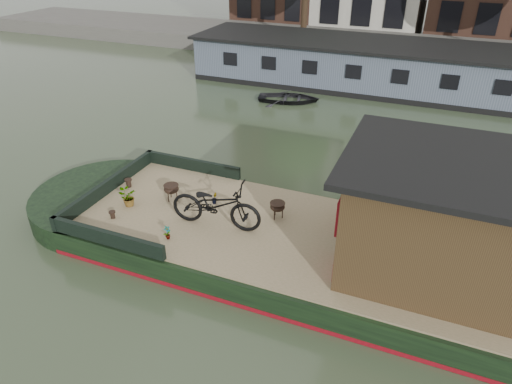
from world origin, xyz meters
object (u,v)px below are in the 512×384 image
at_px(cabin, 443,216).
at_px(bicycle, 216,205).
at_px(dinghy, 289,95).
at_px(brazier_front, 277,210).
at_px(brazier_rear, 172,192).

distance_m(cabin, bicycle, 4.82).
relative_size(cabin, bicycle, 1.85).
xyz_separation_m(bicycle, dinghy, (-1.88, 10.83, -0.94)).
height_order(brazier_front, dinghy, brazier_front).
relative_size(bicycle, brazier_front, 5.18).
bearing_deg(cabin, bicycle, -175.93).
bearing_deg(brazier_front, bicycle, -144.66).
relative_size(cabin, dinghy, 1.48).
height_order(brazier_rear, dinghy, brazier_rear).
height_order(bicycle, brazier_rear, bicycle).
bearing_deg(brazier_front, brazier_rear, -175.08).
distance_m(bicycle, brazier_front, 1.51).
bearing_deg(cabin, brazier_front, 171.87).
bearing_deg(brazier_rear, dinghy, 91.70).
xyz_separation_m(bicycle, brazier_front, (1.20, 0.85, -0.36)).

